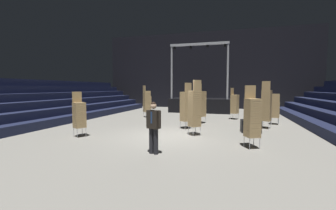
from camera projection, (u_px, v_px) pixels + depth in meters
name	position (u px, v px, depth m)	size (l,w,h in m)	color
ground_plane	(166.00, 137.00, 10.05)	(22.00, 30.00, 0.10)	gray
arena_end_wall	(206.00, 70.00, 24.12)	(22.00, 0.30, 8.00)	black
bleacher_bank_left	(27.00, 101.00, 13.33)	(4.50, 24.00, 2.70)	#191E38
stage_riser	(200.00, 104.00, 20.29)	(5.19, 2.77, 5.85)	black
man_with_tie	(153.00, 125.00, 7.30)	(0.57, 0.33, 1.69)	black
chair_stack_front_left	(195.00, 108.00, 10.17)	(0.62, 0.62, 2.48)	#B2B5BA
chair_stack_front_right	(147.00, 101.00, 16.50)	(0.62, 0.62, 2.31)	#B2B5BA
chair_stack_mid_left	(266.00, 105.00, 11.88)	(0.57, 0.57, 2.48)	#B2B5BA
chair_stack_mid_right	(201.00, 103.00, 13.72)	(0.61, 0.61, 2.39)	#B2B5BA
chair_stack_mid_centre	(186.00, 106.00, 11.83)	(0.62, 0.62, 2.39)	#B2B5BA
chair_stack_rear_left	(275.00, 109.00, 13.24)	(0.48, 0.48, 1.79)	#B2B5BA
chair_stack_rear_right	(235.00, 104.00, 15.40)	(0.58, 0.58, 2.14)	#B2B5BA
chair_stack_rear_centre	(149.00, 102.00, 19.09)	(0.59, 0.59, 1.88)	#B2B5BA
chair_stack_aisle_left	(252.00, 117.00, 7.99)	(0.59, 0.59, 2.22)	#B2B5BA
chair_stack_aisle_right	(79.00, 114.00, 9.90)	(0.60, 0.60, 1.96)	#B2B5BA
equipment_road_case	(251.00, 126.00, 10.94)	(0.90, 0.60, 0.59)	black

